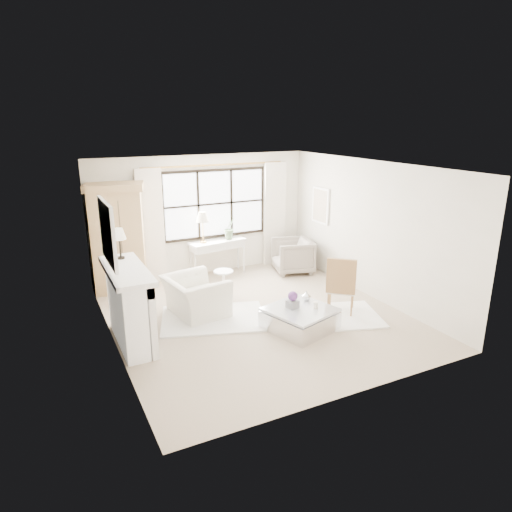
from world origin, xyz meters
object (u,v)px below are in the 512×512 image
object	(u,v)px
club_armchair	(195,296)
coffee_table	(300,319)
armoire	(118,238)
console_table	(217,257)

from	to	relation	value
club_armchair	coffee_table	world-z (taller)	club_armchair
armoire	console_table	xyz separation A→B (m)	(2.17, 0.09, -0.74)
console_table	coffee_table	bearing A→B (deg)	-95.47
console_table	coffee_table	distance (m)	3.30
armoire	coffee_table	xyz separation A→B (m)	(2.35, -3.20, -0.96)
armoire	club_armchair	size ratio (longest dim) A/B	2.04
armoire	coffee_table	world-z (taller)	armoire
console_table	coffee_table	xyz separation A→B (m)	(0.18, -3.29, -0.22)
armoire	club_armchair	world-z (taller)	armoire
coffee_table	console_table	bearing A→B (deg)	76.32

